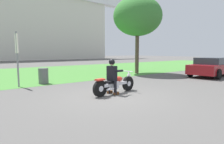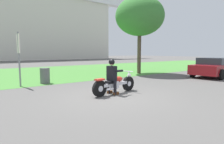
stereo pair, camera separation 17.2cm
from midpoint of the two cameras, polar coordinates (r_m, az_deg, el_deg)
name	(u,v)px [view 2 (the right image)]	position (r m, az deg, el deg)	size (l,w,h in m)	color
ground	(112,96)	(7.23, 0.60, -7.20)	(120.00, 120.00, 0.00)	#565451
grass_verge	(39,73)	(16.04, -20.87, -0.26)	(60.00, 12.00, 0.01)	#478438
motorcycle_lead	(115,84)	(7.57, 1.60, -3.65)	(2.21, 0.68, 0.87)	black
rider_lead	(112,74)	(7.40, 0.68, -0.54)	(0.59, 0.51, 1.39)	black
tree_roadside	(140,16)	(15.00, 8.65, 16.16)	(3.66, 3.66, 5.79)	brown
trash_can	(45,76)	(10.58, -19.05, -1.06)	(0.50, 0.50, 0.82)	#595E5B
sign_banner	(19,51)	(10.00, -25.77, 5.83)	(0.08, 0.60, 2.60)	gray
car_parked	(215,67)	(14.61, 28.79, 1.40)	(4.56, 2.27, 1.28)	black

